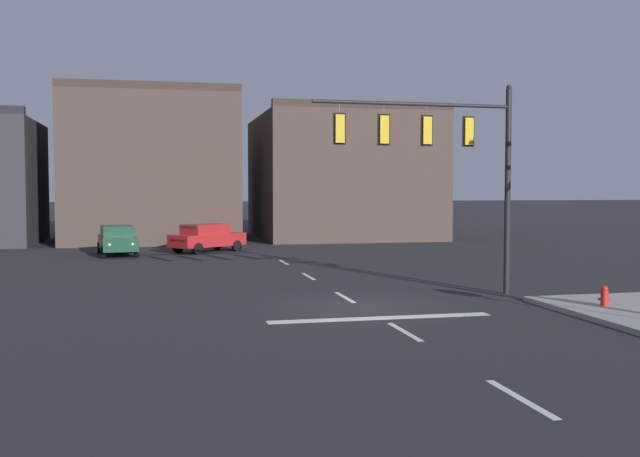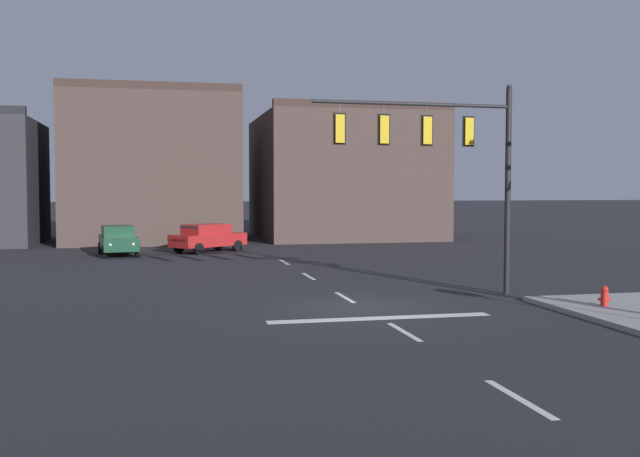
# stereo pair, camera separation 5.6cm
# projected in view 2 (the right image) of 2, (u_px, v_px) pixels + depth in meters

# --- Properties ---
(ground_plane) EXTENTS (400.00, 400.00, 0.00)m
(ground_plane) POSITION_uv_depth(u_px,v_px,m) (361.00, 307.00, 22.22)
(ground_plane) COLOR #232328
(stop_bar_paint) EXTENTS (6.40, 0.50, 0.01)m
(stop_bar_paint) POSITION_uv_depth(u_px,v_px,m) (380.00, 318.00, 20.27)
(stop_bar_paint) COLOR silver
(stop_bar_paint) RESTS_ON ground
(lane_centreline) EXTENTS (0.16, 26.40, 0.01)m
(lane_centreline) POSITION_uv_depth(u_px,v_px,m) (345.00, 297.00, 24.17)
(lane_centreline) COLOR silver
(lane_centreline) RESTS_ON ground
(signal_mast_near_side) EXTENTS (6.96, 0.47, 7.13)m
(signal_mast_near_side) POSITION_uv_depth(u_px,v_px,m) (444.00, 149.00, 24.18)
(signal_mast_near_side) COLOR black
(signal_mast_near_side) RESTS_ON ground
(car_lot_nearside) EXTENTS (2.38, 4.62, 1.61)m
(car_lot_nearside) POSITION_uv_depth(u_px,v_px,m) (118.00, 240.00, 39.56)
(car_lot_nearside) COLOR #143D28
(car_lot_nearside) RESTS_ON ground
(car_lot_middle) EXTENTS (4.60, 4.08, 1.61)m
(car_lot_middle) POSITION_uv_depth(u_px,v_px,m) (208.00, 237.00, 41.66)
(car_lot_middle) COLOR #A81E1E
(car_lot_middle) RESTS_ON ground
(fire_hydrant) EXTENTS (0.40, 0.30, 0.75)m
(fire_hydrant) POSITION_uv_depth(u_px,v_px,m) (604.00, 300.00, 21.46)
(fire_hydrant) COLOR red
(fire_hydrant) RESTS_ON ground
(building_row) EXTENTS (34.87, 13.25, 10.29)m
(building_row) POSITION_uv_depth(u_px,v_px,m) (212.00, 176.00, 52.07)
(building_row) COLOR #2D2D33
(building_row) RESTS_ON ground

